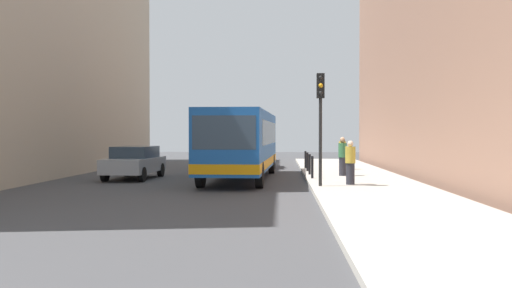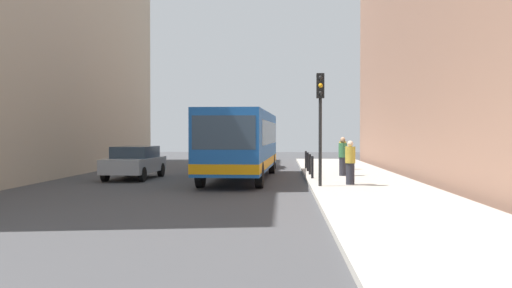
% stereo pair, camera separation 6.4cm
% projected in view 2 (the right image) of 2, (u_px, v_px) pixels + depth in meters
% --- Properties ---
extents(ground_plane, '(80.00, 80.00, 0.00)m').
position_uv_depth(ground_plane, '(229.00, 184.00, 22.85)').
color(ground_plane, '#424244').
extents(sidewalk, '(4.40, 40.00, 0.15)m').
position_uv_depth(sidewalk, '(363.00, 183.00, 22.59)').
color(sidewalk, '#ADA89E').
rests_on(sidewalk, ground).
extents(building_right, '(7.00, 32.00, 12.55)m').
position_uv_depth(building_right, '(483.00, 43.00, 26.18)').
color(building_right, '#936B56').
rests_on(building_right, ground).
extents(bus, '(2.96, 11.11, 3.00)m').
position_uv_depth(bus, '(242.00, 141.00, 25.25)').
color(bus, '#19519E').
rests_on(bus, ground).
extents(car_beside_bus, '(2.04, 4.48, 1.48)m').
position_uv_depth(car_beside_bus, '(135.00, 162.00, 25.55)').
color(car_beside_bus, '#A5A8AD').
rests_on(car_beside_bus, ground).
extents(car_behind_bus, '(2.14, 4.53, 1.48)m').
position_uv_depth(car_behind_bus, '(259.00, 154.00, 34.34)').
color(car_behind_bus, navy).
rests_on(car_behind_bus, ground).
extents(traffic_light, '(0.28, 0.33, 4.10)m').
position_uv_depth(traffic_light, '(320.00, 108.00, 20.39)').
color(traffic_light, black).
rests_on(traffic_light, sidewalk).
extents(bollard_near, '(0.11, 0.11, 0.95)m').
position_uv_depth(bollard_near, '(312.00, 167.00, 23.99)').
color(bollard_near, black).
rests_on(bollard_near, sidewalk).
extents(bollard_mid, '(0.11, 0.11, 0.95)m').
position_uv_depth(bollard_mid, '(310.00, 164.00, 26.28)').
color(bollard_mid, black).
rests_on(bollard_mid, sidewalk).
extents(bollard_far, '(0.11, 0.11, 0.95)m').
position_uv_depth(bollard_far, '(308.00, 162.00, 28.57)').
color(bollard_far, black).
rests_on(bollard_far, sidewalk).
extents(bollard_farthest, '(0.11, 0.11, 0.95)m').
position_uv_depth(bollard_farthest, '(306.00, 160.00, 30.85)').
color(bollard_farthest, black).
rests_on(bollard_farthest, sidewalk).
extents(pedestrian_near_signal, '(0.38, 0.38, 1.65)m').
position_uv_depth(pedestrian_near_signal, '(350.00, 163.00, 21.02)').
color(pedestrian_near_signal, '#26262D').
rests_on(pedestrian_near_signal, sidewalk).
extents(pedestrian_mid_sidewalk, '(0.38, 0.38, 1.71)m').
position_uv_depth(pedestrian_mid_sidewalk, '(343.00, 157.00, 25.43)').
color(pedestrian_mid_sidewalk, '#26262D').
rests_on(pedestrian_mid_sidewalk, sidewalk).
extents(pedestrian_far_sidewalk, '(0.38, 0.38, 1.73)m').
position_uv_depth(pedestrian_far_sidewalk, '(343.00, 153.00, 30.00)').
color(pedestrian_far_sidewalk, '#26262D').
rests_on(pedestrian_far_sidewalk, sidewalk).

